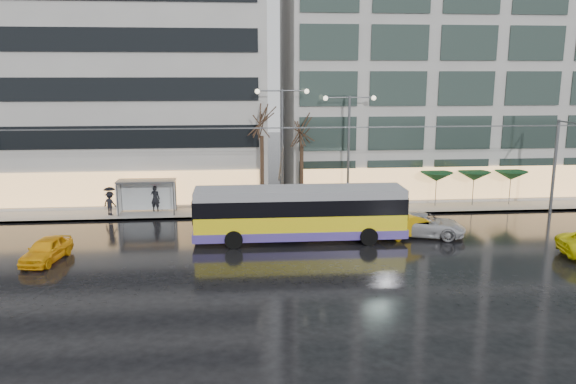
{
  "coord_description": "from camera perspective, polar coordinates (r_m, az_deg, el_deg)",
  "views": [
    {
      "loc": [
        -1.3,
        -30.48,
        10.24
      ],
      "look_at": [
        1.9,
        5.0,
        2.73
      ],
      "focal_mm": 35.0,
      "sensor_mm": 36.0,
      "label": 1
    }
  ],
  "objects": [
    {
      "name": "taxi_b",
      "position": [
        36.94,
        12.21,
        -3.28
      ],
      "size": [
        4.73,
        3.03,
        1.47
      ],
      "primitive_type": "imported",
      "rotation": [
        0.0,
        0.0,
        1.93
      ],
      "color": "#E4A60C",
      "rests_on": "ground"
    },
    {
      "name": "taxi_a",
      "position": [
        34.08,
        -23.34,
        -5.41
      ],
      "size": [
        2.22,
        4.17,
        1.35
      ],
      "primitive_type": "imported",
      "rotation": [
        0.0,
        0.0,
        -0.17
      ],
      "color": "#FAAC0D",
      "rests_on": "ground"
    },
    {
      "name": "parasol_c",
      "position": [
        47.27,
        21.71,
        1.56
      ],
      "size": [
        2.5,
        2.5,
        2.65
      ],
      "color": "#595B60",
      "rests_on": "sidewalk"
    },
    {
      "name": "tree_b",
      "position": [
        42.13,
        1.41,
        6.67
      ],
      "size": [
        3.2,
        3.2,
        7.7
      ],
      "color": "black",
      "rests_on": "sidewalk"
    },
    {
      "name": "sidewalk",
      "position": [
        45.74,
        -0.9,
        -0.94
      ],
      "size": [
        80.0,
        10.0,
        0.15
      ],
      "primitive_type": "cube",
      "color": "gray",
      "rests_on": "ground"
    },
    {
      "name": "parasol_b",
      "position": [
        46.0,
        18.37,
        1.54
      ],
      "size": [
        2.5,
        2.5,
        2.65
      ],
      "color": "#595B60",
      "rests_on": "sidewalk"
    },
    {
      "name": "bus_shelter",
      "position": [
        42.58,
        -14.63,
        0.3
      ],
      "size": [
        4.2,
        1.6,
        2.51
      ],
      "color": "#595B60",
      "rests_on": "sidewalk"
    },
    {
      "name": "kerb",
      "position": [
        40.95,
        -0.38,
        -2.47
      ],
      "size": [
        80.0,
        0.1,
        0.15
      ],
      "primitive_type": "cube",
      "color": "slate",
      "rests_on": "ground"
    },
    {
      "name": "ground",
      "position": [
        32.18,
        -2.6,
        -6.67
      ],
      "size": [
        140.0,
        140.0,
        0.0
      ],
      "primitive_type": "plane",
      "color": "black",
      "rests_on": "ground"
    },
    {
      "name": "building_left",
      "position": [
        51.62,
        -22.22,
        12.05
      ],
      "size": [
        34.0,
        14.0,
        22.0
      ],
      "primitive_type": "cube",
      "color": "#A09D99",
      "rests_on": "sidewalk"
    },
    {
      "name": "street_lamp_near",
      "position": [
        41.63,
        -0.59,
        6.04
      ],
      "size": [
        3.96,
        0.36,
        9.03
      ],
      "color": "#595B60",
      "rests_on": "sidewalk"
    },
    {
      "name": "pedestrian_c",
      "position": [
        42.73,
        -17.64,
        -0.79
      ],
      "size": [
        1.3,
        1.11,
        2.11
      ],
      "color": "black",
      "rests_on": "sidewalk"
    },
    {
      "name": "street_lamp_far",
      "position": [
        42.35,
        6.2,
        5.7
      ],
      "size": [
        3.96,
        0.36,
        8.53
      ],
      "color": "#595B60",
      "rests_on": "sidewalk"
    },
    {
      "name": "sedan_silver",
      "position": [
        37.21,
        13.58,
        -3.23
      ],
      "size": [
        5.82,
        4.02,
        1.48
      ],
      "primitive_type": "imported",
      "rotation": [
        0.0,
        0.0,
        1.25
      ],
      "color": "#B1B1B6",
      "rests_on": "ground"
    },
    {
      "name": "pedestrian_b",
      "position": [
        43.46,
        -12.61,
        -0.59
      ],
      "size": [
        1.02,
        0.88,
        1.8
      ],
      "color": "black",
      "rests_on": "sidewalk"
    },
    {
      "name": "trolleybus",
      "position": [
        34.95,
        1.2,
        -2.34
      ],
      "size": [
        13.1,
        5.16,
        6.06
      ],
      "color": "yellow",
      "rests_on": "ground"
    },
    {
      "name": "catenary",
      "position": [
        38.95,
        -1.72,
        3.05
      ],
      "size": [
        42.24,
        5.12,
        7.0
      ],
      "color": "#595B60",
      "rests_on": "ground"
    },
    {
      "name": "parasol_a",
      "position": [
        44.89,
        14.86,
        1.5
      ],
      "size": [
        2.5,
        2.5,
        2.65
      ],
      "color": "#595B60",
      "rests_on": "sidewalk"
    },
    {
      "name": "tree_a",
      "position": [
        41.64,
        -2.69,
        7.55
      ],
      "size": [
        3.2,
        3.2,
        8.4
      ],
      "color": "black",
      "rests_on": "sidewalk"
    },
    {
      "name": "pedestrian_a",
      "position": [
        42.96,
        -13.37,
        -0.08
      ],
      "size": [
        1.14,
        1.15,
        2.19
      ],
      "color": "black",
      "rests_on": "sidewalk"
    },
    {
      "name": "building_right",
      "position": [
        53.53,
        17.67,
        13.94
      ],
      "size": [
        32.0,
        14.0,
        25.0
      ],
      "primitive_type": "cube",
      "color": "#A09D99",
      "rests_on": "sidewalk"
    }
  ]
}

